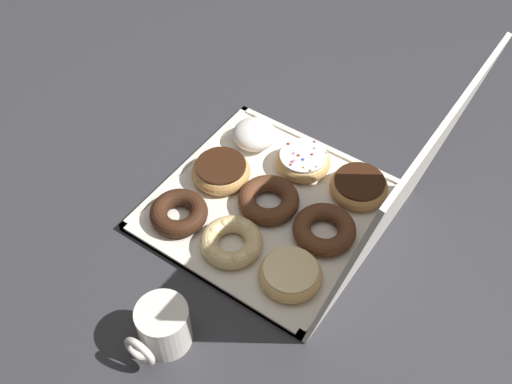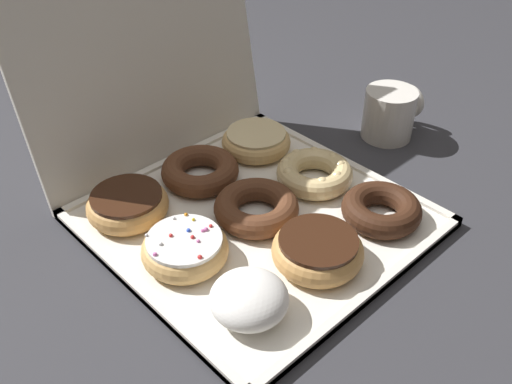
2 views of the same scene
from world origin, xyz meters
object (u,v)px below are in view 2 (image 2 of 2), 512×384
(chocolate_cake_ring_donut_7, at_px, (202,170))
(donut_box, at_px, (256,220))
(chocolate_cake_ring_donut_4, at_px, (256,205))
(sprinkle_donut_3, at_px, (184,248))
(chocolate_frosted_donut_6, at_px, (128,204))
(coffee_mug, at_px, (390,112))
(powdered_filled_donut_0, at_px, (249,299))
(glazed_ring_donut_8, at_px, (256,141))
(cruller_donut_5, at_px, (313,172))
(chocolate_frosted_donut_1, at_px, (318,250))
(chocolate_cake_ring_donut_2, at_px, (381,209))

(chocolate_cake_ring_donut_7, bearing_deg, donut_box, -91.81)
(chocolate_cake_ring_donut_4, bearing_deg, sprinkle_donut_3, -178.91)
(donut_box, height_order, chocolate_frosted_donut_6, chocolate_frosted_donut_6)
(donut_box, relative_size, chocolate_cake_ring_donut_4, 3.42)
(sprinkle_donut_3, relative_size, chocolate_cake_ring_donut_4, 0.94)
(coffee_mug, bearing_deg, chocolate_frosted_donut_6, 166.37)
(chocolate_cake_ring_donut_4, xyz_separation_m, coffee_mug, (0.32, 0.01, 0.02))
(powdered_filled_donut_0, xyz_separation_m, glazed_ring_donut_8, (0.24, 0.24, -0.01))
(chocolate_frosted_donut_6, height_order, chocolate_cake_ring_donut_7, chocolate_frosted_donut_6)
(cruller_donut_5, distance_m, chocolate_cake_ring_donut_7, 0.17)
(glazed_ring_donut_8, height_order, coffee_mug, coffee_mug)
(chocolate_frosted_donut_1, relative_size, sprinkle_donut_3, 1.05)
(coffee_mug, bearing_deg, sprinkle_donut_3, -178.30)
(chocolate_frosted_donut_1, bearing_deg, chocolate_cake_ring_donut_7, 87.72)
(chocolate_frosted_donut_1, xyz_separation_m, chocolate_frosted_donut_6, (-0.12, 0.24, -0.00))
(coffee_mug, bearing_deg, glazed_ring_donut_8, 152.47)
(donut_box, xyz_separation_m, chocolate_frosted_donut_6, (-0.13, 0.12, 0.02))
(chocolate_frosted_donut_1, bearing_deg, cruller_donut_5, 43.95)
(chocolate_frosted_donut_1, bearing_deg, donut_box, 87.23)
(chocolate_frosted_donut_1, xyz_separation_m, chocolate_cake_ring_donut_2, (0.13, -0.00, -0.00))
(powdered_filled_donut_0, relative_size, chocolate_cake_ring_donut_2, 0.82)
(chocolate_cake_ring_donut_7, relative_size, glazed_ring_donut_8, 1.05)
(chocolate_frosted_donut_1, distance_m, chocolate_frosted_donut_6, 0.27)
(chocolate_cake_ring_donut_4, xyz_separation_m, cruller_donut_5, (0.12, -0.00, 0.00))
(chocolate_cake_ring_donut_2, xyz_separation_m, chocolate_cake_ring_donut_4, (-0.12, 0.12, 0.00))
(chocolate_frosted_donut_1, xyz_separation_m, coffee_mug, (0.33, 0.13, 0.01))
(chocolate_frosted_donut_6, xyz_separation_m, chocolate_cake_ring_donut_7, (0.13, -0.00, -0.00))
(powdered_filled_donut_0, bearing_deg, chocolate_frosted_donut_1, 1.45)
(donut_box, relative_size, glazed_ring_donut_8, 3.61)
(sprinkle_donut_3, height_order, chocolate_frosted_donut_6, sprinkle_donut_3)
(sprinkle_donut_3, xyz_separation_m, cruller_donut_5, (0.24, 0.00, -0.00))
(chocolate_cake_ring_donut_2, height_order, coffee_mug, coffee_mug)
(powdered_filled_donut_0, distance_m, glazed_ring_donut_8, 0.34)
(powdered_filled_donut_0, xyz_separation_m, coffee_mug, (0.45, 0.14, 0.01))
(chocolate_frosted_donut_6, bearing_deg, chocolate_cake_ring_donut_7, -1.14)
(chocolate_frosted_donut_1, distance_m, chocolate_cake_ring_donut_7, 0.24)
(sprinkle_donut_3, relative_size, cruller_donut_5, 0.97)
(sprinkle_donut_3, bearing_deg, glazed_ring_donut_8, 26.89)
(glazed_ring_donut_8, bearing_deg, powdered_filled_donut_0, -134.77)
(sprinkle_donut_3, distance_m, cruller_donut_5, 0.24)
(chocolate_cake_ring_donut_4, height_order, chocolate_cake_ring_donut_7, same)
(glazed_ring_donut_8, bearing_deg, donut_box, -133.35)
(chocolate_cake_ring_donut_2, bearing_deg, sprinkle_donut_3, 153.35)
(cruller_donut_5, distance_m, chocolate_frosted_donut_6, 0.27)
(chocolate_frosted_donut_1, distance_m, glazed_ring_donut_8, 0.27)
(powdered_filled_donut_0, distance_m, chocolate_cake_ring_donut_7, 0.27)
(chocolate_cake_ring_donut_4, height_order, chocolate_frosted_donut_6, chocolate_frosted_donut_6)
(cruller_donut_5, bearing_deg, powdered_filled_donut_0, -153.17)
(powdered_filled_donut_0, height_order, chocolate_frosted_donut_6, powdered_filled_donut_0)
(chocolate_cake_ring_donut_2, relative_size, chocolate_cake_ring_donut_4, 0.93)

